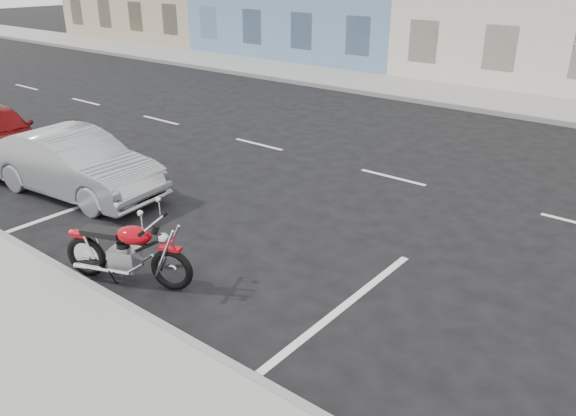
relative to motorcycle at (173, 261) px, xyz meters
The scene contains 6 objects.
ground 6.57m from the motorcycle, 70.57° to the left, with size 120.00×120.00×0.00m, color black.
sidewalk_far 15.15m from the motorcycle, 100.73° to the left, with size 80.00×3.40×0.15m, color gray.
curb_near 2.96m from the motorcycle, 163.80° to the right, with size 80.00×0.12×0.16m, color gray.
curb_far 13.49m from the motorcycle, 102.07° to the left, with size 80.00×0.12×0.16m, color gray.
motorcycle is the anchor object (origin of this frame).
sedan_silver 4.59m from the motorcycle, 164.41° to the left, with size 1.40×4.00×1.32m, color #9A9EA1.
Camera 1 is at (3.53, -10.67, 4.40)m, focal length 35.00 mm.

